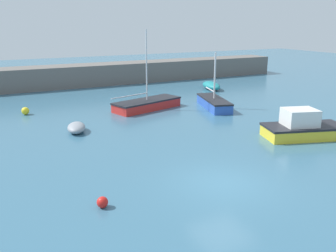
% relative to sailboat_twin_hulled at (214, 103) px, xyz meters
% --- Properties ---
extents(ground_plane, '(120.00, 120.00, 0.20)m').
position_rel_sailboat_twin_hulled_xyz_m(ground_plane, '(-7.57, -11.99, -0.52)').
color(ground_plane, '#38667F').
extents(harbor_breakwater, '(50.00, 3.36, 2.18)m').
position_rel_sailboat_twin_hulled_xyz_m(harbor_breakwater, '(-7.57, 15.29, 0.67)').
color(harbor_breakwater, '#66605B').
rests_on(harbor_breakwater, ground_plane).
extents(sailboat_twin_hulled, '(2.70, 5.00, 4.30)m').
position_rel_sailboat_twin_hulled_xyz_m(sailboat_twin_hulled, '(0.00, 0.00, 0.00)').
color(sailboat_twin_hulled, '#2D56B7').
rests_on(sailboat_twin_hulled, ground_plane).
extents(cabin_cruiser_white, '(5.09, 3.42, 1.72)m').
position_rel_sailboat_twin_hulled_xyz_m(cabin_cruiser_white, '(0.27, -8.80, 0.19)').
color(cabin_cruiser_white, yellow).
rests_on(cabin_cruiser_white, ground_plane).
extents(sailboat_tall_mast, '(6.13, 3.37, 6.01)m').
position_rel_sailboat_twin_hulled_xyz_m(sailboat_tall_mast, '(-4.81, 2.06, -0.02)').
color(sailboat_tall_mast, red).
rests_on(sailboat_tall_mast, ground_plane).
extents(rowboat_white_midwater, '(2.10, 3.52, 0.76)m').
position_rel_sailboat_twin_hulled_xyz_m(rowboat_white_midwater, '(4.45, 7.09, -0.04)').
color(rowboat_white_midwater, teal).
rests_on(rowboat_white_midwater, ground_plane).
extents(dinghy_near_pier, '(1.57, 2.19, 0.59)m').
position_rel_sailboat_twin_hulled_xyz_m(dinghy_near_pier, '(-11.22, -1.67, -0.13)').
color(dinghy_near_pier, gray).
rests_on(dinghy_near_pier, ground_plane).
extents(mooring_buoy_yellow, '(0.56, 0.56, 0.56)m').
position_rel_sailboat_twin_hulled_xyz_m(mooring_buoy_yellow, '(-13.43, 4.48, -0.14)').
color(mooring_buoy_yellow, yellow).
rests_on(mooring_buoy_yellow, ground_plane).
extents(mooring_buoy_red, '(0.42, 0.42, 0.42)m').
position_rel_sailboat_twin_hulled_xyz_m(mooring_buoy_red, '(-12.76, -11.74, -0.21)').
color(mooring_buoy_red, red).
rests_on(mooring_buoy_red, ground_plane).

